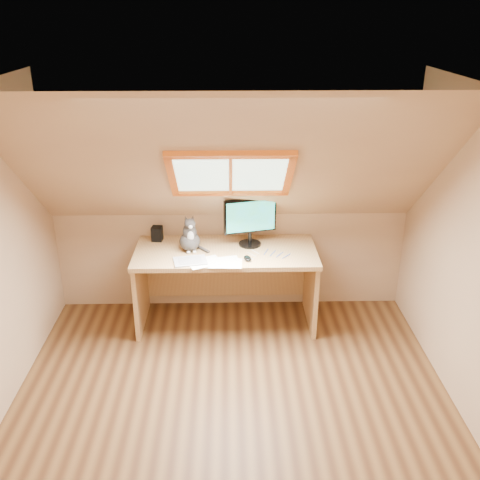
{
  "coord_description": "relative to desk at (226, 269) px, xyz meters",
  "views": [
    {
      "loc": [
        -0.02,
        -3.18,
        2.87
      ],
      "look_at": [
        0.08,
        1.0,
        1.05
      ],
      "focal_mm": 40.0,
      "sensor_mm": 36.0,
      "label": 1
    }
  ],
  "objects": [
    {
      "name": "desk",
      "position": [
        0.0,
        0.0,
        0.0
      ],
      "size": [
        1.71,
        0.75,
        0.78
      ],
      "color": "tan",
      "rests_on": "ground"
    },
    {
      "name": "desk_speaker",
      "position": [
        -0.67,
        0.18,
        0.3
      ],
      "size": [
        0.11,
        0.11,
        0.14
      ],
      "primitive_type": "cube",
      "rotation": [
        0.0,
        0.0,
        -0.12
      ],
      "color": "black",
      "rests_on": "desk"
    },
    {
      "name": "room_shell",
      "position": [
        0.05,
        -1.54,
        0.88
      ],
      "size": [
        3.52,
        3.52,
        2.41
      ],
      "color": "tan",
      "rests_on": "ground"
    },
    {
      "name": "monitor",
      "position": [
        0.23,
        0.04,
        0.5
      ],
      "size": [
        0.5,
        0.21,
        0.47
      ],
      "color": "black",
      "rests_on": "desk"
    },
    {
      "name": "mouse",
      "position": [
        0.2,
        -0.29,
        0.25
      ],
      "size": [
        0.09,
        0.12,
        0.04
      ],
      "primitive_type": "ellipsoid",
      "rotation": [
        0.0,
        0.0,
        0.23
      ],
      "color": "black",
      "rests_on": "desk"
    },
    {
      "name": "cables",
      "position": [
        0.37,
        -0.19,
        0.24
      ],
      "size": [
        0.51,
        0.26,
        0.01
      ],
      "color": "silver",
      "rests_on": "desk"
    },
    {
      "name": "graphics_tablet",
      "position": [
        -0.32,
        -0.31,
        0.24
      ],
      "size": [
        0.33,
        0.26,
        0.01
      ],
      "primitive_type": "cube",
      "rotation": [
        0.0,
        0.0,
        0.19
      ],
      "color": "#B2B2B7",
      "rests_on": "desk"
    },
    {
      "name": "cat",
      "position": [
        -0.33,
        -0.05,
        0.36
      ],
      "size": [
        0.24,
        0.27,
        0.36
      ],
      "color": "#3C3835",
      "rests_on": "desk"
    },
    {
      "name": "ground",
      "position": [
        0.05,
        -1.45,
        -0.55
      ],
      "size": [
        3.5,
        3.5,
        0.0
      ],
      "primitive_type": "plane",
      "color": "brown",
      "rests_on": "ground"
    },
    {
      "name": "papers",
      "position": [
        -0.1,
        -0.33,
        0.24
      ],
      "size": [
        0.35,
        0.3,
        0.01
      ],
      "color": "white",
      "rests_on": "desk"
    }
  ]
}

